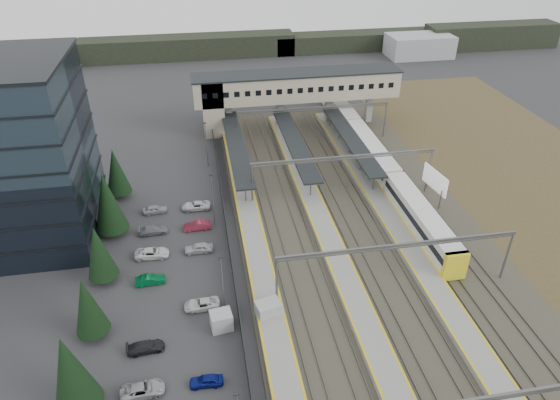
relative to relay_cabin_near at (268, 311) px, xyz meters
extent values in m
plane|color=#2B2B2D|center=(3.23, 9.68, -1.13)|extent=(220.00, 220.00, 0.00)
cube|color=black|center=(-32.77, 21.68, 2.30)|extent=(24.30, 18.30, 0.25)
cone|color=black|center=(-18.77, -8.32, 3.97)|extent=(4.26, 4.26, 8.20)
cylinder|color=black|center=(-18.77, 0.68, -0.53)|extent=(0.44, 0.44, 1.20)
cone|color=black|center=(-18.77, 0.68, 3.27)|extent=(3.54, 3.54, 6.80)
cylinder|color=black|center=(-18.77, 9.68, -0.53)|extent=(0.44, 0.44, 1.20)
cone|color=black|center=(-18.77, 9.68, 3.37)|extent=(3.64, 3.64, 7.00)
cylinder|color=black|center=(-18.77, 19.68, -0.53)|extent=(0.44, 0.44, 1.20)
cone|color=black|center=(-18.77, 19.68, 4.12)|extent=(4.42, 4.42, 8.50)
cylinder|color=black|center=(-18.77, 29.68, -0.53)|extent=(0.44, 0.44, 1.20)
cone|color=black|center=(-18.77, 29.68, 3.47)|extent=(3.74, 3.74, 7.20)
imported|color=#A0A0A4|center=(-13.27, -7.72, -0.55)|extent=(4.32, 2.24, 1.16)
imported|color=black|center=(-13.27, -2.42, -0.57)|extent=(3.99, 1.91, 1.12)
imported|color=#06542A|center=(-13.27, 8.18, -0.54)|extent=(3.68, 1.52, 1.18)
imported|color=white|center=(-13.27, 13.48, -0.51)|extent=(4.51, 2.27, 1.22)
imported|color=slate|center=(-13.27, 18.78, -0.54)|extent=(4.18, 1.92, 1.18)
imported|color=#999A9D|center=(-13.27, 24.08, -0.52)|extent=(3.69, 1.74, 1.22)
imported|color=navy|center=(-7.27, -7.72, -0.57)|extent=(3.36, 1.49, 1.12)
imported|color=silver|center=(-7.27, 2.88, -0.56)|extent=(4.11, 1.93, 1.14)
imported|color=#AFB0B5|center=(-7.27, 13.48, -0.49)|extent=(3.77, 1.53, 1.28)
imported|color=maroon|center=(-7.27, 18.78, -0.49)|extent=(3.89, 1.47, 1.27)
imported|color=silver|center=(-7.27, 24.08, -0.53)|extent=(4.32, 2.07, 1.19)
cube|color=black|center=(-4.77, -15.32, 6.87)|extent=(0.50, 0.25, 0.15)
cylinder|color=slate|center=(-4.77, 1.68, 2.87)|extent=(0.16, 0.16, 8.00)
cube|color=black|center=(-4.77, 1.68, 6.87)|extent=(0.50, 0.25, 0.15)
cylinder|color=slate|center=(-4.77, 19.68, 2.87)|extent=(0.16, 0.16, 8.00)
cube|color=black|center=(-4.77, 19.68, 6.87)|extent=(0.50, 0.25, 0.15)
cylinder|color=slate|center=(-4.77, 37.68, 2.87)|extent=(0.16, 0.16, 8.00)
cube|color=black|center=(-4.77, 37.68, 6.87)|extent=(0.50, 0.25, 0.15)
cube|color=#26282B|center=(-3.27, 14.68, -0.13)|extent=(0.08, 90.00, 2.00)
cube|color=#9C9FA2|center=(0.00, 0.00, 0.00)|extent=(3.09, 2.56, 2.25)
cube|color=#9C9FA2|center=(-5.26, -0.54, -0.07)|extent=(2.55, 2.22, 2.12)
cube|color=#343127|center=(15.23, 14.68, -1.03)|extent=(34.00, 90.00, 0.20)
cube|color=#59544C|center=(2.51, 14.68, -0.85)|extent=(0.08, 90.00, 0.14)
cube|color=#59544C|center=(3.95, 14.68, -0.85)|extent=(0.08, 90.00, 0.14)
cube|color=#59544C|center=(6.51, 14.68, -0.85)|extent=(0.08, 90.00, 0.14)
cube|color=#59544C|center=(7.95, 14.68, -0.85)|extent=(0.08, 90.00, 0.14)
cube|color=#59544C|center=(12.51, 14.68, -0.85)|extent=(0.08, 90.00, 0.14)
cube|color=#59544C|center=(13.95, 14.68, -0.85)|extent=(0.08, 90.00, 0.14)
cube|color=#59544C|center=(16.51, 14.68, -0.85)|extent=(0.08, 90.00, 0.14)
cube|color=#59544C|center=(17.95, 14.68, -0.85)|extent=(0.08, 90.00, 0.14)
cube|color=#59544C|center=(22.51, 14.68, -0.85)|extent=(0.08, 90.00, 0.14)
cube|color=#59544C|center=(23.95, 14.68, -0.85)|extent=(0.08, 90.00, 0.14)
cube|color=#59544C|center=(26.51, 14.68, -0.85)|extent=(0.08, 90.00, 0.14)
cube|color=#59544C|center=(27.95, 14.68, -0.85)|extent=(0.08, 90.00, 0.14)
cube|color=gray|center=(0.23, 14.68, -0.68)|extent=(3.20, 82.00, 0.90)
cube|color=gold|center=(-1.22, 14.68, -0.22)|extent=(0.25, 82.00, 0.02)
cube|color=gold|center=(1.68, 14.68, -0.22)|extent=(0.25, 82.00, 0.02)
cube|color=gray|center=(10.23, 14.68, -0.68)|extent=(3.20, 82.00, 0.90)
cube|color=gold|center=(8.78, 14.68, -0.22)|extent=(0.25, 82.00, 0.02)
cube|color=gold|center=(11.68, 14.68, -0.22)|extent=(0.25, 82.00, 0.02)
cube|color=gray|center=(20.23, 14.68, -0.68)|extent=(3.20, 82.00, 0.90)
cube|color=gold|center=(18.78, 14.68, -0.22)|extent=(0.25, 82.00, 0.02)
cube|color=gold|center=(21.68, 14.68, -0.22)|extent=(0.25, 82.00, 0.02)
cube|color=black|center=(0.23, 36.68, 2.87)|extent=(3.00, 30.00, 0.25)
cube|color=slate|center=(0.23, 36.68, 2.72)|extent=(3.10, 30.00, 0.12)
cylinder|color=slate|center=(0.23, 23.68, 1.27)|extent=(0.20, 0.20, 3.10)
cylinder|color=slate|center=(0.23, 30.18, 1.27)|extent=(0.20, 0.20, 3.10)
cylinder|color=slate|center=(0.23, 36.68, 1.27)|extent=(0.20, 0.20, 3.10)
cylinder|color=slate|center=(0.23, 43.18, 1.27)|extent=(0.20, 0.20, 3.10)
cylinder|color=slate|center=(0.23, 49.68, 1.27)|extent=(0.20, 0.20, 3.10)
cube|color=black|center=(10.23, 36.68, 2.87)|extent=(3.00, 30.00, 0.25)
cube|color=slate|center=(10.23, 36.68, 2.72)|extent=(3.10, 30.00, 0.12)
cylinder|color=slate|center=(10.23, 23.68, 1.27)|extent=(0.20, 0.20, 3.10)
cylinder|color=slate|center=(10.23, 30.18, 1.27)|extent=(0.20, 0.20, 3.10)
cylinder|color=slate|center=(10.23, 36.68, 1.27)|extent=(0.20, 0.20, 3.10)
cylinder|color=slate|center=(10.23, 43.18, 1.27)|extent=(0.20, 0.20, 3.10)
cylinder|color=slate|center=(10.23, 49.68, 1.27)|extent=(0.20, 0.20, 3.10)
cube|color=black|center=(20.23, 36.68, 2.87)|extent=(3.00, 30.00, 0.25)
cube|color=slate|center=(20.23, 36.68, 2.72)|extent=(3.10, 30.00, 0.12)
cylinder|color=slate|center=(20.23, 23.68, 1.27)|extent=(0.20, 0.20, 3.10)
cylinder|color=slate|center=(20.23, 30.18, 1.27)|extent=(0.20, 0.20, 3.10)
cylinder|color=slate|center=(20.23, 36.68, 1.27)|extent=(0.20, 0.20, 3.10)
cylinder|color=slate|center=(20.23, 43.18, 1.27)|extent=(0.20, 0.20, 3.10)
cylinder|color=slate|center=(20.23, 49.68, 1.27)|extent=(0.20, 0.20, 3.10)
cube|color=#B5AA8F|center=(13.73, 51.68, 7.37)|extent=(40.00, 6.00, 5.00)
cube|color=black|center=(13.73, 51.68, 9.92)|extent=(40.40, 6.40, 0.30)
cube|color=#B5AA8F|center=(-2.77, 51.68, 4.37)|extent=(4.00, 6.00, 11.00)
cube|color=black|center=(-4.27, 48.66, 7.47)|extent=(1.00, 0.06, 1.00)
cube|color=black|center=(-2.27, 48.66, 7.47)|extent=(1.00, 0.06, 1.00)
cube|color=black|center=(-0.27, 48.66, 7.47)|extent=(1.00, 0.06, 1.00)
cube|color=black|center=(1.73, 48.66, 7.47)|extent=(1.00, 0.06, 1.00)
cube|color=black|center=(3.73, 48.66, 7.47)|extent=(1.00, 0.06, 1.00)
cube|color=black|center=(5.73, 48.66, 7.47)|extent=(1.00, 0.06, 1.00)
cube|color=black|center=(7.73, 48.66, 7.47)|extent=(1.00, 0.06, 1.00)
cube|color=black|center=(9.73, 48.66, 7.47)|extent=(1.00, 0.06, 1.00)
cube|color=black|center=(11.73, 48.66, 7.47)|extent=(1.00, 0.06, 1.00)
cube|color=black|center=(13.73, 48.66, 7.47)|extent=(1.00, 0.06, 1.00)
cube|color=black|center=(15.73, 48.66, 7.47)|extent=(1.00, 0.06, 1.00)
cube|color=black|center=(17.73, 48.66, 7.47)|extent=(1.00, 0.06, 1.00)
cube|color=black|center=(19.73, 48.66, 7.47)|extent=(1.00, 0.06, 1.00)
cube|color=black|center=(21.73, 48.66, 7.47)|extent=(1.00, 0.06, 1.00)
cube|color=black|center=(23.73, 48.66, 7.47)|extent=(1.00, 0.06, 1.00)
cube|color=black|center=(25.73, 48.66, 7.47)|extent=(1.00, 0.06, 1.00)
cube|color=black|center=(27.73, 48.66, 7.47)|extent=(1.00, 0.06, 1.00)
cube|color=black|center=(29.73, 48.66, 7.47)|extent=(1.00, 0.06, 1.00)
cube|color=black|center=(31.73, 48.66, 7.47)|extent=(1.00, 0.06, 1.00)
cube|color=gray|center=(-1.27, 51.68, 1.87)|extent=(1.20, 1.60, 6.00)
cube|color=gray|center=(0.23, 51.68, 1.87)|extent=(1.20, 1.60, 6.00)
cube|color=gray|center=(10.23, 51.68, 1.87)|extent=(1.20, 1.60, 6.00)
cube|color=gray|center=(20.23, 51.68, 1.87)|extent=(1.20, 1.60, 6.00)
cube|color=gray|center=(28.73, 51.68, 1.87)|extent=(1.20, 1.60, 6.00)
cube|color=slate|center=(15.23, -18.32, 5.87)|extent=(28.40, 0.25, 0.35)
cube|color=slate|center=(15.23, -18.32, 5.47)|extent=(28.40, 0.12, 0.12)
cylinder|color=slate|center=(1.23, 1.68, 2.37)|extent=(0.28, 0.28, 7.00)
cylinder|color=slate|center=(29.23, 1.68, 2.37)|extent=(0.28, 0.28, 7.00)
cube|color=slate|center=(15.23, 1.68, 5.87)|extent=(28.40, 0.25, 0.35)
cube|color=slate|center=(15.23, 1.68, 5.47)|extent=(28.40, 0.12, 0.12)
cylinder|color=slate|center=(1.23, 23.68, 2.37)|extent=(0.28, 0.28, 7.00)
cylinder|color=slate|center=(29.23, 23.68, 2.37)|extent=(0.28, 0.28, 7.00)
cube|color=slate|center=(15.23, 23.68, 5.87)|extent=(28.40, 0.25, 0.35)
cube|color=slate|center=(15.23, 23.68, 5.47)|extent=(28.40, 0.12, 0.12)
cylinder|color=slate|center=(1.23, 43.68, 2.37)|extent=(0.28, 0.28, 7.00)
cylinder|color=slate|center=(29.23, 43.68, 2.37)|extent=(0.28, 0.28, 7.00)
cube|color=slate|center=(15.23, 43.68, 5.87)|extent=(28.40, 0.25, 0.35)
cube|color=slate|center=(15.23, 43.68, 5.47)|extent=(28.40, 0.12, 0.12)
cube|color=silver|center=(23.23, 12.56, 1.08)|extent=(2.94, 20.38, 3.78)
cube|color=black|center=(23.23, 12.56, 1.50)|extent=(3.00, 19.78, 0.94)
cube|color=slate|center=(23.23, 12.56, -0.55)|extent=(2.52, 18.98, 0.52)
cube|color=silver|center=(23.23, 33.54, 1.08)|extent=(2.94, 20.38, 3.78)
cube|color=black|center=(23.23, 33.54, 1.50)|extent=(3.00, 19.78, 0.94)
cube|color=slate|center=(23.23, 33.54, -0.55)|extent=(2.52, 18.98, 0.52)
cube|color=silver|center=(23.23, 54.53, 1.08)|extent=(2.94, 20.38, 3.78)
cube|color=black|center=(23.23, 54.53, 1.50)|extent=(3.00, 19.78, 0.94)
cube|color=slate|center=(23.23, 54.53, -0.55)|extent=(2.52, 18.98, 0.52)
cube|color=yellow|center=(23.23, 2.47, 1.08)|extent=(2.96, 0.90, 3.78)
cylinder|color=slate|center=(28.58, 17.64, 0.50)|extent=(0.20, 0.20, 3.26)
cylinder|color=slate|center=(28.58, 22.75, 0.50)|extent=(0.20, 0.20, 3.26)
cube|color=white|center=(28.58, 20.19, 2.56)|extent=(1.05, 6.07, 3.06)
cube|color=black|center=(-6.77, 104.68, 1.87)|extent=(60.00, 8.00, 6.00)
cube|color=black|center=(43.23, 104.68, 1.37)|extent=(50.00, 8.00, 5.00)
cube|color=black|center=(83.23, 99.68, 2.37)|extent=(40.00, 8.00, 7.00)
cube|color=black|center=(-51.77, 101.68, 1.37)|extent=(30.00, 8.00, 5.00)
cube|color=#9C9FA2|center=(58.23, 94.68, 1.87)|extent=(18.00, 10.00, 6.00)
camera|label=1|loc=(-5.69, -40.06, 39.76)|focal=32.00mm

